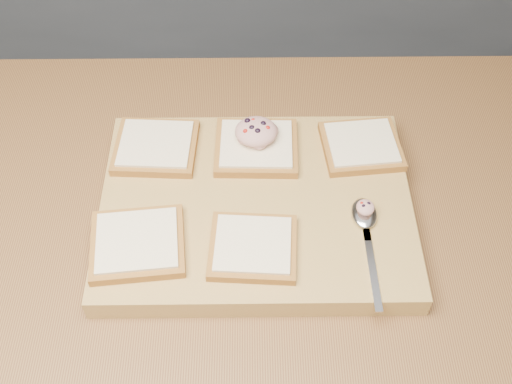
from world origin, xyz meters
TOP-DOWN VIEW (x-y plane):
  - island_counter at (0.00, 0.00)m, footprint 2.00×0.80m
  - cutting_board at (-0.09, 0.03)m, footprint 0.45×0.34m
  - bread_far_left at (-0.24, 0.13)m, footprint 0.13×0.12m
  - bread_far_center at (-0.09, 0.13)m, footprint 0.13×0.12m
  - bread_far_right at (0.07, 0.13)m, footprint 0.13×0.12m
  - bread_near_left at (-0.25, -0.05)m, footprint 0.14×0.13m
  - bread_near_center at (-0.10, -0.06)m, footprint 0.12×0.12m
  - tuna_salad_dollop at (-0.09, 0.14)m, footprint 0.06×0.06m
  - spoon at (0.06, -0.01)m, footprint 0.04×0.18m
  - spoon_salad at (0.06, 0.00)m, footprint 0.03×0.03m

SIDE VIEW (x-z plane):
  - island_counter at x=0.00m, z-range 0.00..0.90m
  - cutting_board at x=-0.09m, z-range 0.90..0.94m
  - spoon at x=0.06m, z-range 0.94..0.95m
  - bread_far_right at x=0.07m, z-range 0.94..0.95m
  - bread_near_center at x=-0.10m, z-range 0.94..0.95m
  - bread_far_left at x=-0.24m, z-range 0.94..0.95m
  - bread_far_center at x=-0.09m, z-range 0.94..0.95m
  - bread_near_left at x=-0.25m, z-range 0.94..0.95m
  - spoon_salad at x=0.06m, z-range 0.95..0.96m
  - tuna_salad_dollop at x=-0.09m, z-range 0.95..0.98m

